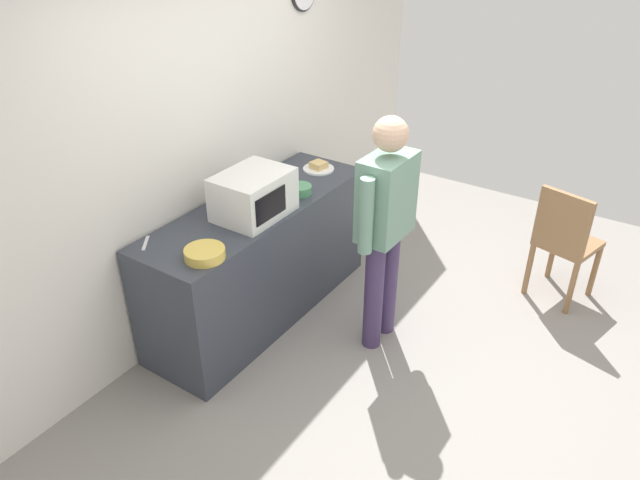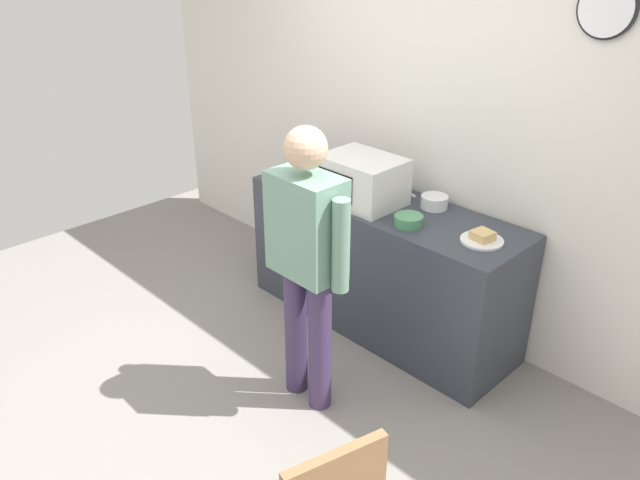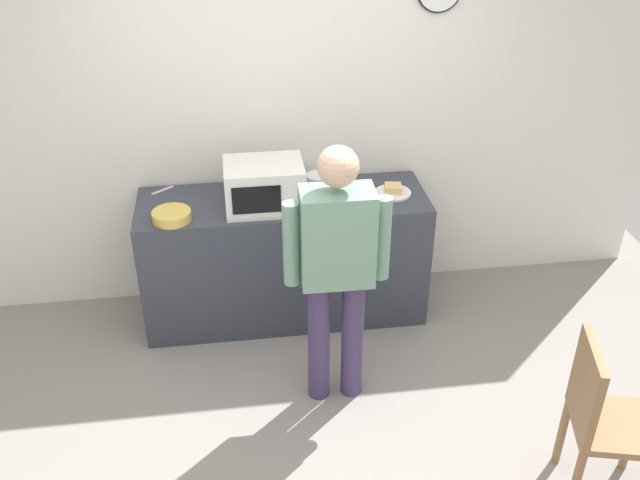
# 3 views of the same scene
# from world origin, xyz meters

# --- Properties ---
(ground_plane) EXTENTS (6.00, 6.00, 0.00)m
(ground_plane) POSITION_xyz_m (0.00, 0.00, 0.00)
(ground_plane) COLOR gray
(back_wall) EXTENTS (5.40, 0.13, 2.60)m
(back_wall) POSITION_xyz_m (0.00, 1.60, 1.30)
(back_wall) COLOR silver
(back_wall) RESTS_ON ground_plane
(kitchen_counter) EXTENTS (1.91, 0.62, 0.90)m
(kitchen_counter) POSITION_xyz_m (-0.03, 1.22, 0.45)
(kitchen_counter) COLOR #333842
(kitchen_counter) RESTS_ON ground_plane
(microwave) EXTENTS (0.50, 0.39, 0.30)m
(microwave) POSITION_xyz_m (-0.16, 1.14, 1.05)
(microwave) COLOR silver
(microwave) RESTS_ON kitchen_counter
(sandwich_plate) EXTENTS (0.24, 0.24, 0.07)m
(sandwich_plate) POSITION_xyz_m (0.70, 1.20, 0.92)
(sandwich_plate) COLOR white
(sandwich_plate) RESTS_ON kitchen_counter
(salad_bowl) EXTENTS (0.17, 0.17, 0.08)m
(salad_bowl) POSITION_xyz_m (0.23, 1.39, 0.94)
(salad_bowl) COLOR white
(salad_bowl) RESTS_ON kitchen_counter
(cereal_bowl) EXTENTS (0.24, 0.24, 0.06)m
(cereal_bowl) POSITION_xyz_m (-0.74, 1.03, 0.93)
(cereal_bowl) COLOR gold
(cereal_bowl) RESTS_ON kitchen_counter
(mixing_bowl) EXTENTS (0.17, 0.17, 0.06)m
(mixing_bowl) POSITION_xyz_m (0.28, 1.07, 0.93)
(mixing_bowl) COLOR #4C8E60
(mixing_bowl) RESTS_ON kitchen_counter
(fork_utensil) EXTENTS (0.16, 0.08, 0.01)m
(fork_utensil) POSITION_xyz_m (-0.03, 1.47, 0.91)
(fork_utensil) COLOR silver
(fork_utensil) RESTS_ON kitchen_counter
(spoon_utensil) EXTENTS (0.15, 0.12, 0.01)m
(spoon_utensil) POSITION_xyz_m (-0.83, 1.45, 0.91)
(spoon_utensil) COLOR silver
(spoon_utensil) RESTS_ON kitchen_counter
(person_standing) EXTENTS (0.59, 0.25, 1.64)m
(person_standing) POSITION_xyz_m (0.18, 0.33, 0.96)
(person_standing) COLOR #403057
(person_standing) RESTS_ON ground_plane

